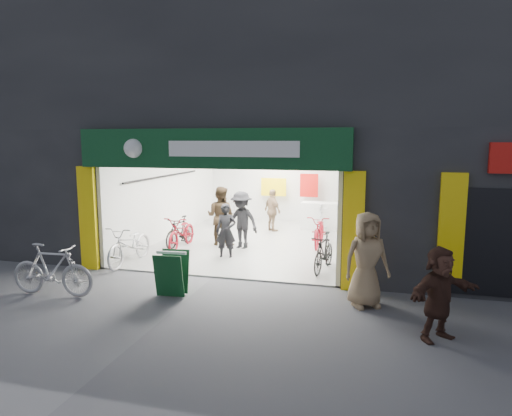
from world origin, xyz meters
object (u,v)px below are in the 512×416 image
at_px(bike_right_front, 324,253).
at_px(sandwich_board, 172,272).
at_px(parked_bike, 52,270).
at_px(pedestrian_near, 367,260).
at_px(bike_left_front, 130,244).

distance_m(bike_right_front, sandwich_board, 3.89).
relative_size(bike_right_front, parked_bike, 0.85).
bearing_deg(sandwich_board, bike_right_front, 37.22).
xyz_separation_m(parked_bike, pedestrian_near, (6.36, 1.05, 0.38)).
height_order(bike_left_front, pedestrian_near, pedestrian_near).
height_order(parked_bike, pedestrian_near, pedestrian_near).
relative_size(bike_left_front, bike_right_front, 1.26).
height_order(bike_right_front, pedestrian_near, pedestrian_near).
height_order(pedestrian_near, sandwich_board, pedestrian_near).
height_order(bike_left_front, bike_right_front, bike_left_front).
distance_m(pedestrian_near, sandwich_board, 3.97).
relative_size(bike_right_front, sandwich_board, 1.71).
xyz_separation_m(bike_right_front, pedestrian_near, (1.06, -2.18, 0.46)).
bearing_deg(parked_bike, bike_left_front, -9.21).
xyz_separation_m(bike_right_front, sandwich_board, (-2.86, -2.63, 0.03)).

